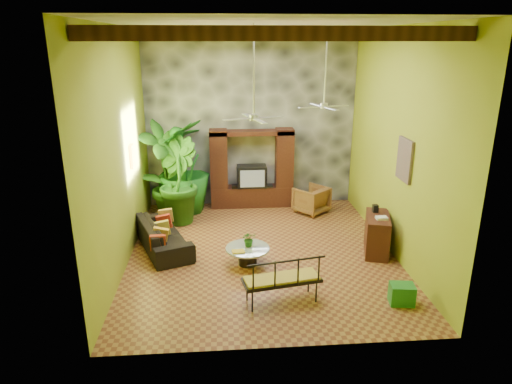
{
  "coord_description": "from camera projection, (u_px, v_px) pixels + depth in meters",
  "views": [
    {
      "loc": [
        -0.89,
        -9.6,
        4.69
      ],
      "look_at": [
        -0.11,
        0.2,
        1.4
      ],
      "focal_mm": 32.0,
      "sensor_mm": 36.0,
      "label": 1
    }
  ],
  "objects": [
    {
      "name": "ceiling_beams",
      "position": [
        262.0,
        35.0,
        9.12
      ],
      "size": [
        5.95,
        5.36,
        0.22
      ],
      "color": "#341A10",
      "rests_on": "ceiling"
    },
    {
      "name": "ceiling",
      "position": [
        262.0,
        23.0,
        9.05
      ],
      "size": [
        6.0,
        7.0,
        0.02
      ],
      "primitive_type": "cube",
      "color": "silver",
      "rests_on": "back_wall"
    },
    {
      "name": "green_bin",
      "position": [
        402.0,
        294.0,
        8.49
      ],
      "size": [
        0.48,
        0.39,
        0.39
      ],
      "primitive_type": "cube",
      "rotation": [
        0.0,
        0.0,
        -0.14
      ],
      "color": "#207921",
      "rests_on": "ground"
    },
    {
      "name": "sofa",
      "position": [
        163.0,
        235.0,
        10.73
      ],
      "size": [
        1.64,
        2.44,
        0.66
      ],
      "primitive_type": "imported",
      "rotation": [
        0.0,
        0.0,
        1.93
      ],
      "color": "black",
      "rests_on": "ground"
    },
    {
      "name": "tall_plant_c",
      "position": [
        183.0,
        166.0,
        12.78
      ],
      "size": [
        1.98,
        1.98,
        2.64
      ],
      "primitive_type": "imported",
      "rotation": [
        0.0,
        0.0,
        4.25
      ],
      "color": "#1A641A",
      "rests_on": "ground"
    },
    {
      "name": "wicker_armchair",
      "position": [
        311.0,
        200.0,
        12.95
      ],
      "size": [
        1.16,
        1.16,
        0.76
      ],
      "primitive_type": "imported",
      "rotation": [
        0.0,
        0.0,
        3.83
      ],
      "color": "brown",
      "rests_on": "ground"
    },
    {
      "name": "ceiling_fan_back",
      "position": [
        324.0,
        97.0,
        10.81
      ],
      "size": [
        1.28,
        1.28,
        1.86
      ],
      "color": "silver",
      "rests_on": "ceiling"
    },
    {
      "name": "coffee_table",
      "position": [
        248.0,
        254.0,
        9.96
      ],
      "size": [
        0.96,
        0.96,
        0.4
      ],
      "rotation": [
        0.0,
        0.0,
        -0.28
      ],
      "color": "black",
      "rests_on": "ground"
    },
    {
      "name": "wall_art_painting",
      "position": [
        405.0,
        160.0,
        9.56
      ],
      "size": [
        0.06,
        0.7,
        0.9
      ],
      "primitive_type": "cube",
      "color": "#22557D",
      "rests_on": "right_wall"
    },
    {
      "name": "stone_accent_wall",
      "position": [
        251.0,
        120.0,
        13.09
      ],
      "size": [
        5.98,
        0.1,
        4.98
      ],
      "primitive_type": "cube",
      "color": "#36383E",
      "rests_on": "ground"
    },
    {
      "name": "centerpiece_plant",
      "position": [
        249.0,
        239.0,
        9.94
      ],
      "size": [
        0.35,
        0.31,
        0.34
      ],
      "primitive_type": "imported",
      "rotation": [
        0.0,
        0.0,
        0.16
      ],
      "color": "#1E5516",
      "rests_on": "coffee_table"
    },
    {
      "name": "left_wall",
      "position": [
        120.0,
        149.0,
        9.61
      ],
      "size": [
        0.02,
        7.0,
        5.0
      ],
      "primitive_type": "cube",
      "color": "#96A024",
      "rests_on": "ground"
    },
    {
      "name": "iron_bench",
      "position": [
        282.0,
        278.0,
        8.37
      ],
      "size": [
        1.52,
        0.79,
        0.57
      ],
      "rotation": [
        0.0,
        0.0,
        0.19
      ],
      "color": "black",
      "rests_on": "ground"
    },
    {
      "name": "entertainment_center",
      "position": [
        252.0,
        174.0,
        13.29
      ],
      "size": [
        2.4,
        0.55,
        2.3
      ],
      "color": "black",
      "rests_on": "ground"
    },
    {
      "name": "ceiling_fan_front",
      "position": [
        254.0,
        107.0,
        9.16
      ],
      "size": [
        1.28,
        1.28,
        1.86
      ],
      "color": "silver",
      "rests_on": "ceiling"
    },
    {
      "name": "yellow_tray",
      "position": [
        238.0,
        251.0,
        9.7
      ],
      "size": [
        0.29,
        0.22,
        0.03
      ],
      "primitive_type": "cube",
      "rotation": [
        0.0,
        0.0,
        0.11
      ],
      "color": "yellow",
      "rests_on": "coffee_table"
    },
    {
      "name": "ground",
      "position": [
        261.0,
        252.0,
        10.63
      ],
      "size": [
        7.0,
        7.0,
        0.0
      ],
      "primitive_type": "plane",
      "color": "brown",
      "rests_on": "ground"
    },
    {
      "name": "tall_plant_b",
      "position": [
        177.0,
        181.0,
        12.09
      ],
      "size": [
        1.4,
        1.54,
        2.28
      ],
      "primitive_type": "imported",
      "rotation": [
        0.0,
        0.0,
        1.94
      ],
      "color": "#225C18",
      "rests_on": "ground"
    },
    {
      "name": "right_wall",
      "position": [
        397.0,
        144.0,
        10.07
      ],
      "size": [
        0.02,
        7.0,
        5.0
      ],
      "primitive_type": "cube",
      "color": "#96A024",
      "rests_on": "ground"
    },
    {
      "name": "back_wall",
      "position": [
        251.0,
        120.0,
        13.15
      ],
      "size": [
        6.0,
        0.02,
        5.0
      ],
      "primitive_type": "cube",
      "color": "#96A024",
      "rests_on": "ground"
    },
    {
      "name": "wall_art_mask",
      "position": [
        132.0,
        156.0,
        10.69
      ],
      "size": [
        0.06,
        0.32,
        0.55
      ],
      "primitive_type": "cube",
      "color": "yellow",
      "rests_on": "left_wall"
    },
    {
      "name": "side_console",
      "position": [
        377.0,
        234.0,
        10.48
      ],
      "size": [
        0.79,
        1.21,
        0.89
      ],
      "primitive_type": "cube",
      "rotation": [
        0.0,
        0.0,
        -0.27
      ],
      "color": "#3A1B12",
      "rests_on": "ground"
    },
    {
      "name": "tall_plant_a",
      "position": [
        164.0,
        169.0,
        12.43
      ],
      "size": [
        1.68,
        1.66,
        2.67
      ],
      "primitive_type": "imported",
      "rotation": [
        0.0,
        0.0,
        0.76
      ],
      "color": "#215616",
      "rests_on": "ground"
    }
  ]
}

